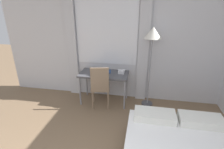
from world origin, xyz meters
TOP-DOWN VIEW (x-y plane):
  - wall_back_with_window at (-0.03, 3.33)m, footprint 5.66×0.13m
  - desk at (-0.29, 2.97)m, footprint 1.09×0.56m
  - desk_chair at (-0.32, 2.72)m, footprint 0.47×0.47m
  - standing_lamp at (0.72, 3.03)m, footprint 0.35×0.35m
  - telephone at (0.10, 3.05)m, footprint 0.16×0.16m
  - book at (-0.27, 3.05)m, footprint 0.28×0.23m

SIDE VIEW (x-z plane):
  - desk_chair at x=-0.32m, z-range 0.06..1.05m
  - desk at x=-0.29m, z-range 0.30..1.02m
  - book at x=-0.27m, z-range 0.73..0.75m
  - telephone at x=0.10m, z-range 0.72..0.81m
  - wall_back_with_window at x=-0.03m, z-range 0.00..2.70m
  - standing_lamp at x=0.72m, z-range 0.64..2.41m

